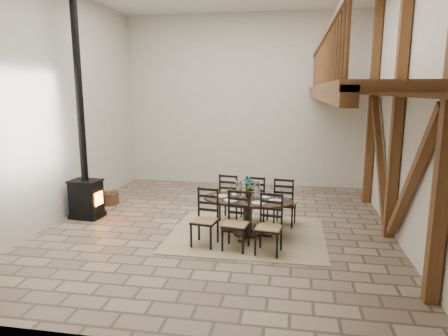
% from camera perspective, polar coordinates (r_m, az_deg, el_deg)
% --- Properties ---
extents(ground, '(8.00, 8.00, 0.00)m').
position_cam_1_polar(ground, '(8.47, -0.82, -8.34)').
color(ground, '#998566').
rests_on(ground, ground).
extents(room_shell, '(7.02, 8.02, 5.01)m').
position_cam_1_polar(room_shell, '(7.86, 7.87, 12.42)').
color(room_shell, silver).
rests_on(room_shell, ground).
extents(rug, '(3.00, 2.50, 0.02)m').
position_cam_1_polar(rug, '(8.01, 3.34, -9.44)').
color(rug, tan).
rests_on(rug, ground).
extents(dining_table, '(1.95, 2.22, 1.16)m').
position_cam_1_polar(dining_table, '(7.89, 3.38, -6.81)').
color(dining_table, black).
rests_on(dining_table, ground).
extents(wood_stove, '(0.71, 0.57, 5.00)m').
position_cam_1_polar(wood_stove, '(9.30, -19.32, -0.06)').
color(wood_stove, black).
rests_on(wood_stove, ground).
extents(log_basket, '(0.46, 0.46, 0.38)m').
position_cam_1_polar(log_basket, '(10.46, -16.06, -4.06)').
color(log_basket, brown).
rests_on(log_basket, ground).
extents(log_stack, '(0.36, 0.37, 0.32)m').
position_cam_1_polar(log_stack, '(9.80, -18.87, -5.26)').
color(log_stack, tan).
rests_on(log_stack, ground).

